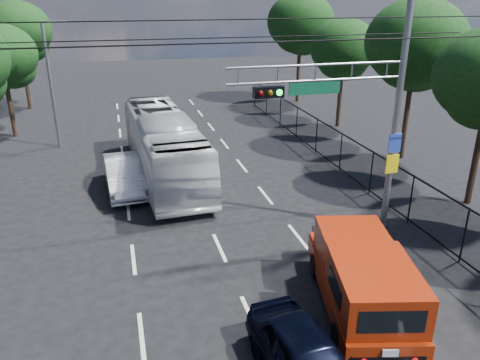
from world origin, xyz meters
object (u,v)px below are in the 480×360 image
object	(u,v)px
red_pickup	(362,277)
white_bus	(164,145)
signal_mast	(368,93)
white_van	(125,174)

from	to	relation	value
red_pickup	white_bus	size ratio (longest dim) A/B	0.53
signal_mast	white_bus	xyz separation A→B (m)	(-6.30, 7.68, -3.69)
red_pickup	white_van	xyz separation A→B (m)	(-6.03, 10.74, -0.34)
red_pickup	white_bus	xyz separation A→B (m)	(-4.05, 12.16, 0.44)
white_bus	white_van	bearing A→B (deg)	-147.69
signal_mast	red_pickup	world-z (taller)	signal_mast
signal_mast	red_pickup	distance (m)	6.49
red_pickup	white_van	bearing A→B (deg)	119.32
signal_mast	white_van	size ratio (longest dim) A/B	2.05
white_van	white_bus	bearing A→B (deg)	31.54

